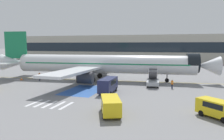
% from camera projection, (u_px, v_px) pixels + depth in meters
% --- Properties ---
extents(ground_plane, '(600.00, 600.00, 0.00)m').
position_uv_depth(ground_plane, '(104.00, 80.00, 47.86)').
color(ground_plane, slate).
extents(apron_leadline_yellow, '(81.47, 8.58, 0.01)m').
position_uv_depth(apron_leadline_yellow, '(104.00, 80.00, 47.41)').
color(apron_leadline_yellow, gold).
rests_on(apron_leadline_yellow, ground_plane).
extents(apron_stand_patch_blue, '(5.73, 9.11, 0.01)m').
position_uv_depth(apron_stand_patch_blue, '(84.00, 90.00, 37.09)').
color(apron_stand_patch_blue, '#2856A8').
rests_on(apron_stand_patch_blue, ground_plane).
extents(apron_walkway_bar_0, '(0.44, 3.60, 0.01)m').
position_uv_depth(apron_walkway_bar_0, '(34.00, 103.00, 29.14)').
color(apron_walkway_bar_0, silver).
rests_on(apron_walkway_bar_0, ground_plane).
extents(apron_walkway_bar_1, '(0.44, 3.60, 0.01)m').
position_uv_depth(apron_walkway_bar_1, '(42.00, 103.00, 28.80)').
color(apron_walkway_bar_1, silver).
rests_on(apron_walkway_bar_1, ground_plane).
extents(apron_walkway_bar_2, '(0.44, 3.60, 0.01)m').
position_uv_depth(apron_walkway_bar_2, '(50.00, 104.00, 28.45)').
color(apron_walkway_bar_2, silver).
rests_on(apron_walkway_bar_2, ground_plane).
extents(apron_walkway_bar_3, '(0.44, 3.60, 0.01)m').
position_uv_depth(apron_walkway_bar_3, '(58.00, 105.00, 28.11)').
color(apron_walkway_bar_3, silver).
rests_on(apron_walkway_bar_3, ground_plane).
extents(apron_walkway_bar_4, '(0.44, 3.60, 0.01)m').
position_uv_depth(apron_walkway_bar_4, '(66.00, 106.00, 27.76)').
color(apron_walkway_bar_4, silver).
rests_on(apron_walkway_bar_4, ground_plane).
extents(airliner, '(48.15, 34.45, 10.71)m').
position_uv_depth(airliner, '(101.00, 64.00, 47.11)').
color(airliner, silver).
rests_on(airliner, ground_plane).
extents(boarding_stairs_forward, '(2.68, 5.40, 3.79)m').
position_uv_depth(boarding_stairs_forward, '(153.00, 81.00, 40.95)').
color(boarding_stairs_forward, '#ADB2BA').
rests_on(boarding_stairs_forward, ground_plane).
extents(fuel_tanker, '(3.48, 10.03, 3.39)m').
position_uv_depth(fuel_tanker, '(109.00, 63.00, 69.71)').
color(fuel_tanker, '#38383D').
rests_on(fuel_tanker, ground_plane).
extents(service_van_0, '(4.33, 4.16, 1.91)m').
position_uv_depth(service_van_0, '(217.00, 108.00, 22.95)').
color(service_van_0, yellow).
rests_on(service_van_0, ground_plane).
extents(service_van_2, '(3.51, 4.92, 1.89)m').
position_uv_depth(service_van_2, '(111.00, 104.00, 24.18)').
color(service_van_2, yellow).
rests_on(service_van_2, ground_plane).
extents(service_van_3, '(1.95, 5.36, 2.36)m').
position_uv_depth(service_van_3, '(108.00, 84.00, 35.13)').
color(service_van_3, '#1E234C').
rests_on(service_van_3, ground_plane).
extents(ground_crew_0, '(0.43, 0.48, 1.60)m').
position_uv_depth(ground_crew_0, '(172.00, 83.00, 38.49)').
color(ground_crew_0, '#191E38').
rests_on(ground_crew_0, ground_plane).
extents(ground_crew_1, '(0.46, 0.28, 1.79)m').
position_uv_depth(ground_crew_1, '(39.00, 76.00, 46.78)').
color(ground_crew_1, '#191E38').
rests_on(ground_crew_1, ground_plane).
extents(traffic_cone_0, '(0.52, 0.52, 0.58)m').
position_uv_depth(traffic_cone_0, '(21.00, 79.00, 47.81)').
color(traffic_cone_0, orange).
rests_on(traffic_cone_0, ground_plane).
extents(terminal_building, '(118.54, 12.10, 11.93)m').
position_uv_depth(terminal_building, '(130.00, 48.00, 102.23)').
color(terminal_building, '#B2AD9E').
rests_on(terminal_building, ground_plane).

